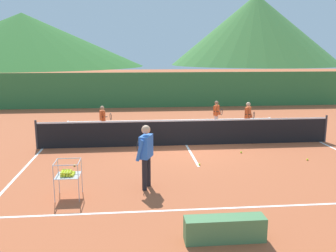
% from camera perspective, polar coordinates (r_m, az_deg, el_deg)
% --- Properties ---
extents(ground_plane, '(120.00, 120.00, 0.00)m').
position_cam_1_polar(ground_plane, '(13.67, 2.89, -3.02)').
color(ground_plane, '#B25633').
extents(line_baseline_near, '(10.52, 0.08, 0.01)m').
position_cam_1_polar(line_baseline_near, '(8.43, 8.61, -12.64)').
color(line_baseline_near, white).
rests_on(line_baseline_near, ground).
extents(line_baseline_far, '(10.52, 0.08, 0.01)m').
position_cam_1_polar(line_baseline_far, '(18.72, 0.58, 0.99)').
color(line_baseline_far, white).
rests_on(line_baseline_far, ground).
extents(line_sideline_west, '(0.08, 10.86, 0.01)m').
position_cam_1_polar(line_sideline_west, '(13.93, -19.09, -3.37)').
color(line_sideline_west, white).
rests_on(line_sideline_west, ground).
extents(line_sideline_east, '(0.08, 10.86, 0.01)m').
position_cam_1_polar(line_sideline_east, '(15.34, 22.75, -2.30)').
color(line_sideline_east, white).
rests_on(line_sideline_east, ground).
extents(line_service_center, '(0.08, 5.25, 0.01)m').
position_cam_1_polar(line_service_center, '(13.67, 2.89, -3.01)').
color(line_service_center, white).
rests_on(line_service_center, ground).
extents(tennis_net, '(10.97, 0.08, 1.05)m').
position_cam_1_polar(tennis_net, '(13.56, 2.91, -0.98)').
color(tennis_net, '#333338').
rests_on(tennis_net, ground).
extents(instructor, '(0.47, 0.82, 1.65)m').
position_cam_1_polar(instructor, '(9.21, -3.50, -3.89)').
color(instructor, black).
rests_on(instructor, ground).
extents(student_0, '(0.53, 0.53, 1.25)m').
position_cam_1_polar(student_0, '(15.37, -10.19, 1.31)').
color(student_0, black).
rests_on(student_0, ground).
extents(student_1, '(0.41, 0.70, 1.28)m').
position_cam_1_polar(student_1, '(16.53, 7.64, 2.18)').
color(student_1, silver).
rests_on(student_1, ground).
extents(student_2, '(0.45, 0.73, 1.37)m').
position_cam_1_polar(student_2, '(15.75, 12.46, 1.72)').
color(student_2, navy).
rests_on(student_2, ground).
extents(ball_cart, '(0.58, 0.58, 0.90)m').
position_cam_1_polar(ball_cart, '(9.04, -15.51, -7.21)').
color(ball_cart, '#B7B7BC').
rests_on(ball_cart, ground).
extents(tennis_ball_0, '(0.07, 0.07, 0.07)m').
position_cam_1_polar(tennis_ball_0, '(11.53, -14.46, -6.00)').
color(tennis_ball_0, yellow).
rests_on(tennis_ball_0, ground).
extents(tennis_ball_1, '(0.07, 0.07, 0.07)m').
position_cam_1_polar(tennis_ball_1, '(11.30, 4.94, -6.02)').
color(tennis_ball_1, yellow).
rests_on(tennis_ball_1, ground).
extents(tennis_ball_2, '(0.07, 0.07, 0.07)m').
position_cam_1_polar(tennis_ball_2, '(12.84, 11.41, -4.05)').
color(tennis_ball_2, yellow).
rests_on(tennis_ball_2, ground).
extents(tennis_ball_3, '(0.07, 0.07, 0.07)m').
position_cam_1_polar(tennis_ball_3, '(12.58, 21.04, -4.93)').
color(tennis_ball_3, yellow).
rests_on(tennis_ball_3, ground).
extents(tennis_ball_4, '(0.07, 0.07, 0.07)m').
position_cam_1_polar(tennis_ball_4, '(12.17, -4.59, -4.72)').
color(tennis_ball_4, yellow).
rests_on(tennis_ball_4, ground).
extents(windscreen_fence, '(23.15, 0.08, 2.19)m').
position_cam_1_polar(windscreen_fence, '(22.91, -0.59, 5.70)').
color(windscreen_fence, '#33753D').
rests_on(windscreen_fence, ground).
extents(courtside_bench, '(1.50, 0.36, 0.46)m').
position_cam_1_polar(courtside_bench, '(7.05, 8.89, -15.66)').
color(courtside_bench, '#4C7F4C').
rests_on(courtside_bench, ground).
extents(hill_0, '(56.77, 56.77, 12.46)m').
position_cam_1_polar(hill_0, '(95.09, -21.76, 12.45)').
color(hill_0, '#2D6628').
rests_on(hill_0, ground).
extents(hill_1, '(44.08, 44.08, 18.12)m').
position_cam_1_polar(hill_1, '(101.52, 13.52, 14.43)').
color(hill_1, '#427A38').
rests_on(hill_1, ground).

